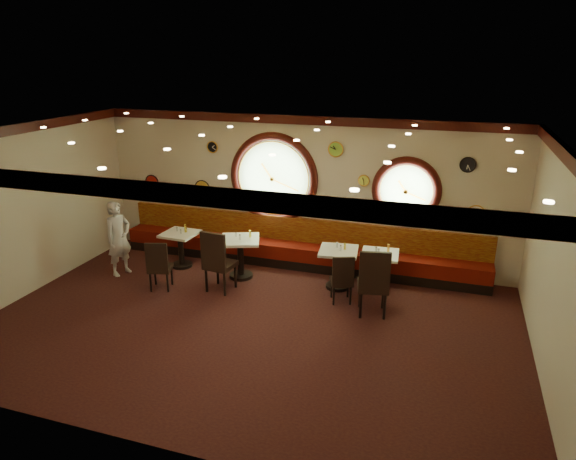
# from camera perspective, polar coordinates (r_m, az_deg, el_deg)

# --- Properties ---
(floor) EXTENTS (9.00, 6.00, 0.00)m
(floor) POSITION_cam_1_polar(r_m,az_deg,el_deg) (8.92, -4.31, -10.48)
(floor) COLOR black
(floor) RESTS_ON ground
(ceiling) EXTENTS (9.00, 6.00, 0.02)m
(ceiling) POSITION_cam_1_polar(r_m,az_deg,el_deg) (7.85, -4.89, 10.28)
(ceiling) COLOR #BA8434
(ceiling) RESTS_ON wall_back
(wall_back) EXTENTS (9.00, 0.02, 3.20)m
(wall_back) POSITION_cam_1_polar(r_m,az_deg,el_deg) (10.95, 1.40, 4.30)
(wall_back) COLOR beige
(wall_back) RESTS_ON floor
(wall_front) EXTENTS (9.00, 0.02, 3.20)m
(wall_front) POSITION_cam_1_polar(r_m,az_deg,el_deg) (5.84, -15.99, -10.28)
(wall_front) COLOR beige
(wall_front) RESTS_ON floor
(wall_left) EXTENTS (0.02, 6.00, 3.20)m
(wall_left) POSITION_cam_1_polar(r_m,az_deg,el_deg) (10.74, -27.39, 1.83)
(wall_left) COLOR beige
(wall_left) RESTS_ON floor
(wall_right) EXTENTS (0.02, 6.00, 3.20)m
(wall_right) POSITION_cam_1_polar(r_m,az_deg,el_deg) (7.82, 27.66, -4.13)
(wall_right) COLOR beige
(wall_right) RESTS_ON floor
(molding_back) EXTENTS (9.00, 0.10, 0.18)m
(molding_back) POSITION_cam_1_polar(r_m,az_deg,el_deg) (10.62, 1.39, 12.14)
(molding_back) COLOR #350C09
(molding_back) RESTS_ON wall_back
(molding_front) EXTENTS (9.00, 0.10, 0.18)m
(molding_front) POSITION_cam_1_polar(r_m,az_deg,el_deg) (5.33, -17.16, 4.31)
(molding_front) COLOR #350C09
(molding_front) RESTS_ON wall_back
(molding_left) EXTENTS (0.10, 6.00, 0.18)m
(molding_left) POSITION_cam_1_polar(r_m,az_deg,el_deg) (10.42, -28.46, 9.75)
(molding_left) COLOR #350C09
(molding_left) RESTS_ON wall_back
(molding_right) EXTENTS (0.10, 6.00, 0.18)m
(molding_right) POSITION_cam_1_polar(r_m,az_deg,el_deg) (7.41, 29.06, 6.73)
(molding_right) COLOR #350C09
(molding_right) RESTS_ON wall_back
(banquette_base) EXTENTS (8.00, 0.55, 0.20)m
(banquette_base) POSITION_cam_1_polar(r_m,az_deg,el_deg) (11.18, 0.93, -3.50)
(banquette_base) COLOR black
(banquette_base) RESTS_ON floor
(banquette_seat) EXTENTS (8.00, 0.55, 0.30)m
(banquette_seat) POSITION_cam_1_polar(r_m,az_deg,el_deg) (11.09, 0.93, -2.31)
(banquette_seat) COLOR #5B0E07
(banquette_seat) RESTS_ON banquette_base
(banquette_back) EXTENTS (8.00, 0.10, 0.55)m
(banquette_back) POSITION_cam_1_polar(r_m,az_deg,el_deg) (11.15, 1.28, -0.00)
(banquette_back) COLOR #661108
(banquette_back) RESTS_ON wall_back
(porthole_left_glass) EXTENTS (1.66, 0.02, 1.66)m
(porthole_left_glass) POSITION_cam_1_polar(r_m,az_deg,el_deg) (11.07, -1.59, 5.79)
(porthole_left_glass) COLOR #8EBF73
(porthole_left_glass) RESTS_ON wall_back
(porthole_left_frame) EXTENTS (1.98, 0.18, 1.98)m
(porthole_left_frame) POSITION_cam_1_polar(r_m,az_deg,el_deg) (11.06, -1.62, 5.77)
(porthole_left_frame) COLOR #350C09
(porthole_left_frame) RESTS_ON wall_back
(porthole_left_ring) EXTENTS (1.61, 0.03, 1.61)m
(porthole_left_ring) POSITION_cam_1_polar(r_m,az_deg,el_deg) (11.03, -1.67, 5.74)
(porthole_left_ring) COLOR gold
(porthole_left_ring) RESTS_ON wall_back
(porthole_right_glass) EXTENTS (1.10, 0.02, 1.10)m
(porthole_right_glass) POSITION_cam_1_polar(r_m,az_deg,el_deg) (10.51, 13.00, 4.30)
(porthole_right_glass) COLOR #8EBF73
(porthole_right_glass) RESTS_ON wall_back
(porthole_right_frame) EXTENTS (1.38, 0.18, 1.38)m
(porthole_right_frame) POSITION_cam_1_polar(r_m,az_deg,el_deg) (10.49, 13.00, 4.28)
(porthole_right_frame) COLOR #350C09
(porthole_right_frame) RESTS_ON wall_back
(porthole_right_ring) EXTENTS (1.09, 0.03, 1.09)m
(porthole_right_ring) POSITION_cam_1_polar(r_m,az_deg,el_deg) (10.46, 12.98, 4.24)
(porthole_right_ring) COLOR gold
(porthole_right_ring) RESTS_ON wall_back
(wall_clock_0) EXTENTS (0.32, 0.03, 0.32)m
(wall_clock_0) POSITION_cam_1_polar(r_m,az_deg,el_deg) (12.41, -14.86, 5.20)
(wall_clock_0) COLOR red
(wall_clock_0) RESTS_ON wall_back
(wall_clock_1) EXTENTS (0.24, 0.03, 0.24)m
(wall_clock_1) POSITION_cam_1_polar(r_m,az_deg,el_deg) (10.82, 5.64, 1.83)
(wall_clock_1) COLOR #EB471B
(wall_clock_1) RESTS_ON wall_back
(wall_clock_2) EXTENTS (0.22, 0.03, 0.22)m
(wall_clock_2) POSITION_cam_1_polar(r_m,az_deg,el_deg) (10.54, 8.43, 5.47)
(wall_clock_2) COLOR #E4EE4F
(wall_clock_2) RESTS_ON wall_back
(wall_clock_3) EXTENTS (0.34, 0.03, 0.34)m
(wall_clock_3) POSITION_cam_1_polar(r_m,az_deg,el_deg) (10.55, 20.15, 1.68)
(wall_clock_3) COLOR white
(wall_clock_3) RESTS_ON wall_back
(wall_clock_4) EXTENTS (0.28, 0.03, 0.28)m
(wall_clock_4) POSITION_cam_1_polar(r_m,az_deg,el_deg) (10.31, 19.35, 6.87)
(wall_clock_4) COLOR black
(wall_clock_4) RESTS_ON wall_back
(wall_clock_5) EXTENTS (0.30, 0.03, 0.30)m
(wall_clock_5) POSITION_cam_1_polar(r_m,az_deg,el_deg) (10.53, 5.34, 8.92)
(wall_clock_5) COLOR #8FCC40
(wall_clock_5) RESTS_ON wall_back
(wall_clock_6) EXTENTS (0.36, 0.03, 0.36)m
(wall_clock_6) POSITION_cam_1_polar(r_m,az_deg,el_deg) (11.79, -9.47, 4.61)
(wall_clock_6) COLOR gold
(wall_clock_6) RESTS_ON wall_back
(wall_clock_7) EXTENTS (0.24, 0.03, 0.24)m
(wall_clock_7) POSITION_cam_1_polar(r_m,az_deg,el_deg) (11.45, -8.38, 9.11)
(wall_clock_7) COLOR black
(wall_clock_7) RESTS_ON wall_back
(wall_clock_8) EXTENTS (0.20, 0.03, 0.20)m
(wall_clock_8) POSITION_cam_1_polar(r_m,az_deg,el_deg) (11.69, -7.65, 3.05)
(wall_clock_8) COLOR white
(wall_clock_8) RESTS_ON wall_back
(table_a) EXTENTS (0.74, 0.74, 0.77)m
(table_a) POSITION_cam_1_polar(r_m,az_deg,el_deg) (11.25, -11.84, -1.67)
(table_a) COLOR black
(table_a) RESTS_ON floor
(table_b) EXTENTS (0.98, 0.98, 0.84)m
(table_b) POSITION_cam_1_polar(r_m,az_deg,el_deg) (10.51, -5.31, -2.56)
(table_b) COLOR black
(table_b) RESTS_ON floor
(table_c) EXTENTS (0.81, 0.81, 0.80)m
(table_c) POSITION_cam_1_polar(r_m,az_deg,el_deg) (10.05, 5.59, -3.76)
(table_c) COLOR black
(table_c) RESTS_ON floor
(table_d) EXTENTS (0.75, 0.75, 0.77)m
(table_d) POSITION_cam_1_polar(r_m,az_deg,el_deg) (10.08, 10.10, -4.04)
(table_d) COLOR black
(table_d) RESTS_ON floor
(chair_a) EXTENTS (0.52, 0.52, 0.62)m
(chair_a) POSITION_cam_1_polar(r_m,az_deg,el_deg) (10.18, -14.19, -3.55)
(chair_a) COLOR black
(chair_a) RESTS_ON floor
(chair_b) EXTENTS (0.58, 0.58, 0.77)m
(chair_b) POSITION_cam_1_polar(r_m,az_deg,el_deg) (9.85, -7.91, -3.07)
(chair_b) COLOR black
(chair_b) RESTS_ON floor
(chair_c) EXTENTS (0.51, 0.51, 0.59)m
(chair_c) POSITION_cam_1_polar(r_m,az_deg,el_deg) (9.43, 6.05, -5.13)
(chair_c) COLOR black
(chair_c) RESTS_ON floor
(chair_d) EXTENTS (0.62, 0.62, 0.78)m
(chair_d) POSITION_cam_1_polar(r_m,az_deg,el_deg) (8.98, 9.51, -5.36)
(chair_d) COLOR black
(chair_d) RESTS_ON floor
(condiment_a_salt) EXTENTS (0.03, 0.03, 0.09)m
(condiment_a_salt) POSITION_cam_1_polar(r_m,az_deg,el_deg) (11.25, -12.22, 0.08)
(condiment_a_salt) COLOR #BCBDC1
(condiment_a_salt) RESTS_ON table_a
(condiment_b_salt) EXTENTS (0.03, 0.03, 0.09)m
(condiment_b_salt) POSITION_cam_1_polar(r_m,az_deg,el_deg) (10.50, -5.81, -0.52)
(condiment_b_salt) COLOR silver
(condiment_b_salt) RESTS_ON table_b
(condiment_c_salt) EXTENTS (0.04, 0.04, 0.11)m
(condiment_c_salt) POSITION_cam_1_polar(r_m,az_deg,el_deg) (10.03, 5.47, -1.63)
(condiment_c_salt) COLOR #B9B9BD
(condiment_c_salt) RESTS_ON table_c
(condiment_d_salt) EXTENTS (0.04, 0.04, 0.11)m
(condiment_d_salt) POSITION_cam_1_polar(r_m,az_deg,el_deg) (9.98, 9.78, -2.18)
(condiment_d_salt) COLOR silver
(condiment_d_salt) RESTS_ON table_d
(condiment_a_pepper) EXTENTS (0.03, 0.03, 0.09)m
(condiment_a_pepper) POSITION_cam_1_polar(r_m,az_deg,el_deg) (11.08, -11.83, -0.17)
(condiment_a_pepper) COLOR silver
(condiment_a_pepper) RESTS_ON table_a
(condiment_b_pepper) EXTENTS (0.04, 0.04, 0.11)m
(condiment_b_pepper) POSITION_cam_1_polar(r_m,az_deg,el_deg) (10.32, -5.37, -0.81)
(condiment_b_pepper) COLOR silver
(condiment_b_pepper) RESTS_ON table_b
(condiment_c_pepper) EXTENTS (0.04, 0.04, 0.11)m
(condiment_c_pepper) POSITION_cam_1_polar(r_m,az_deg,el_deg) (9.87, 5.87, -2.02)
(condiment_c_pepper) COLOR silver
(condiment_c_pepper) RESTS_ON table_c
(condiment_d_pepper) EXTENTS (0.04, 0.04, 0.11)m
(condiment_d_pepper) POSITION_cam_1_polar(r_m,az_deg,el_deg) (9.89, 10.03, -2.39)
(condiment_d_pepper) COLOR silver
(condiment_d_pepper) RESTS_ON table_d
(condiment_a_bottle) EXTENTS (0.05, 0.05, 0.17)m
(condiment_a_bottle) POSITION_cam_1_polar(r_m,az_deg,el_deg) (11.14, -11.31, 0.20)
(condiment_a_bottle) COLOR yellow
(condiment_a_bottle) RESTS_ON table_a
(condiment_b_bottle) EXTENTS (0.04, 0.04, 0.14)m
(condiment_b_bottle) POSITION_cam_1_polar(r_m,az_deg,el_deg) (10.44, -4.23, -0.43)
(condiment_b_bottle) COLOR yellow
(condiment_b_bottle) RESTS_ON table_b
(condiment_c_bottle) EXTENTS (0.04, 0.04, 0.14)m
(condiment_c_bottle) POSITION_cam_1_polar(r_m,az_deg,el_deg) (9.94, 6.33, -1.80)
(condiment_c_bottle) COLOR gold
(condiment_c_bottle) RESTS_ON table_c
(condiment_d_bottle) EXTENTS (0.05, 0.05, 0.15)m
(condiment_d_bottle) POSITION_cam_1_polar(r_m,az_deg,el_deg) (10.05, 11.09, -1.96)
(condiment_d_bottle) COLOR gold
(condiment_d_bottle) RESTS_ON table_d
(waiter) EXTENTS (0.53, 0.66, 1.57)m
(waiter) POSITION_cam_1_polar(r_m,az_deg,el_deg) (11.11, -18.29, -0.88)
(waiter) COLOR silver
(waiter) RESTS_ON floor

